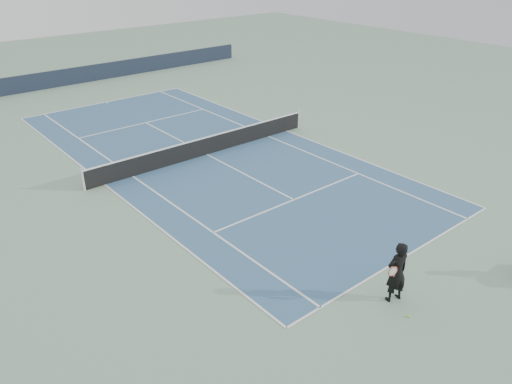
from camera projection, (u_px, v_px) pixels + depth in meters
ground at (207, 155)px, 25.23m from camera, size 80.00×80.00×0.00m
court_surface at (207, 155)px, 25.23m from camera, size 10.97×23.77×0.01m
tennis_net at (206, 145)px, 25.01m from camera, size 12.90×0.10×1.07m
windscreen_far at (71, 76)px, 37.27m from camera, size 30.00×0.25×1.20m
tennis_player at (397, 272)px, 14.63m from camera, size 0.88×0.70×1.99m
tennis_ball at (409, 316)px, 14.34m from camera, size 0.07×0.07×0.07m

